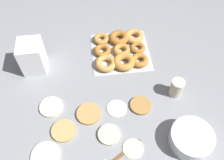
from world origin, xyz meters
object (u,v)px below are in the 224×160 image
object	(u,v)px
pancake_6	(46,155)
container_stack	(32,56)
batter_bowl	(191,139)
paper_cup	(176,87)
pancake_1	(89,114)
pancake_2	(109,134)
pancake_3	(141,105)
pancake_4	(117,108)
pancake_5	(133,148)
pancake_0	(64,131)
pancake_7	(51,107)
donut_tray	(121,50)

from	to	relation	value
pancake_6	container_stack	world-z (taller)	container_stack
batter_bowl	paper_cup	xyz separation A→B (m)	(-0.01, -0.25, 0.01)
pancake_1	pancake_2	size ratio (longest dim) A/B	1.15
pancake_3	pancake_4	distance (m)	0.11
pancake_6	paper_cup	xyz separation A→B (m)	(-0.60, -0.24, 0.04)
pancake_5	pancake_4	bearing A→B (deg)	-77.67
pancake_6	pancake_2	bearing A→B (deg)	-167.55
pancake_5	batter_bowl	world-z (taller)	batter_bowl
pancake_0	pancake_7	size ratio (longest dim) A/B	0.99
pancake_0	container_stack	xyz separation A→B (m)	(0.14, -0.38, 0.08)
pancake_4	donut_tray	world-z (taller)	donut_tray
pancake_1	batter_bowl	size ratio (longest dim) A/B	0.62
pancake_0	pancake_3	distance (m)	0.36
pancake_3	batter_bowl	world-z (taller)	batter_bowl
pancake_7	paper_cup	distance (m)	0.59
pancake_1	container_stack	size ratio (longest dim) A/B	0.65
pancake_5	pancake_6	bearing A→B (deg)	-2.04
pancake_4	pancake_7	distance (m)	0.30
pancake_4	pancake_2	bearing A→B (deg)	68.08
paper_cup	pancake_3	bearing A→B (deg)	17.33
pancake_4	pancake_1	bearing A→B (deg)	6.59
pancake_7	donut_tray	distance (m)	0.47
donut_tray	container_stack	world-z (taller)	container_stack
pancake_1	paper_cup	xyz separation A→B (m)	(-0.42, -0.07, 0.04)
pancake_5	container_stack	world-z (taller)	container_stack
pancake_1	pancake_6	size ratio (longest dim) A/B	0.92
pancake_0	pancake_3	xyz separation A→B (m)	(-0.35, -0.08, 0.00)
pancake_6	batter_bowl	distance (m)	0.60
pancake_4	pancake_0	bearing A→B (deg)	19.02
pancake_3	paper_cup	distance (m)	0.19
container_stack	pancake_2	bearing A→B (deg)	128.72
pancake_3	pancake_7	xyz separation A→B (m)	(0.41, -0.04, -0.00)
pancake_6	pancake_7	distance (m)	0.22
pancake_5	pancake_6	size ratio (longest dim) A/B	0.74
pancake_7	batter_bowl	bearing A→B (deg)	158.03
donut_tray	paper_cup	distance (m)	0.36
donut_tray	paper_cup	world-z (taller)	paper_cup
pancake_4	paper_cup	xyz separation A→B (m)	(-0.29, -0.06, 0.04)
pancake_4	batter_bowl	bearing A→B (deg)	145.50
pancake_1	pancake_2	world-z (taller)	same
pancake_6	pancake_4	bearing A→B (deg)	-149.91
pancake_6	donut_tray	world-z (taller)	donut_tray
pancake_1	container_stack	bearing A→B (deg)	-50.47
pancake_3	donut_tray	world-z (taller)	donut_tray
pancake_1	pancake_7	bearing A→B (deg)	-18.29
pancake_6	batter_bowl	world-z (taller)	batter_bowl
donut_tray	paper_cup	size ratio (longest dim) A/B	3.34
pancake_4	pancake_3	bearing A→B (deg)	-179.62
pancake_0	pancake_5	world-z (taller)	pancake_0
pancake_6	pancake_7	size ratio (longest dim) A/B	1.11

